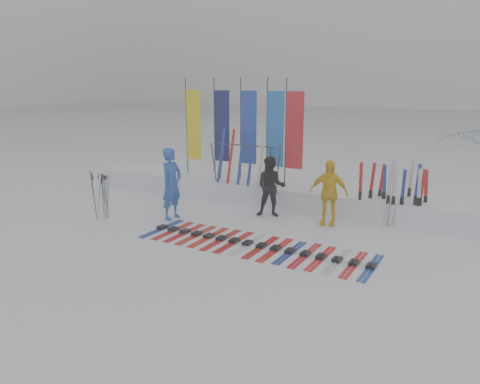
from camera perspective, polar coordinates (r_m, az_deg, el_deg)
The scene contains 10 objects.
ground at distance 10.69m, azimuth -5.15°, elevation -6.84°, with size 120.00×120.00×0.00m, color white.
snow_bank at distance 14.47m, azimuth 5.09°, elevation -0.22°, with size 14.00×1.60×0.60m, color white.
person_blue at distance 12.78m, azimuth -8.33°, elevation 0.99°, with size 0.71×0.47×1.95m, color blue.
person_black at distance 12.91m, azimuth 3.81°, elevation 0.62°, with size 0.82×0.64×1.68m, color black.
person_yellow at distance 12.35m, azimuth 10.73°, elevation -0.09°, with size 1.01×0.42×1.72m, color yellow.
ski_row at distance 10.77m, azimuth 1.75°, elevation -6.44°, with size 5.49×1.70×0.07m.
pole_cluster at distance 13.43m, azimuth -16.55°, elevation -0.43°, with size 0.71×0.57×1.25m.
feather_flags at distance 14.93m, azimuth 0.54°, elevation 7.82°, with size 4.21×0.20×3.20m.
ski_rack at distance 14.36m, azimuth 0.68°, elevation 4.14°, with size 2.04×0.80×1.23m.
upright_skis at distance 12.92m, azimuth 18.46°, elevation -0.28°, with size 1.65×1.09×1.67m.
Camera 1 is at (5.70, -8.27, 3.67)m, focal length 35.00 mm.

